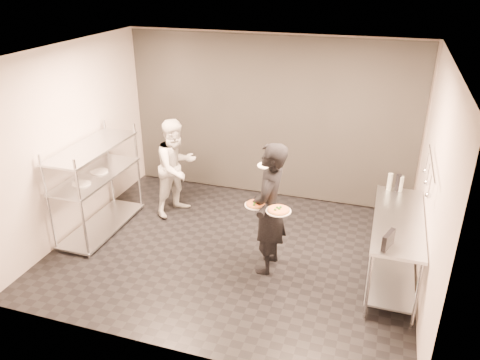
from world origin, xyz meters
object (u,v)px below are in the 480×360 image
(pos_monitor, at_px, (388,240))
(waiter, at_px, (269,209))
(pizza_plate_far, at_px, (278,210))
(salad_plate, at_px, (267,164))
(bottle_green, at_px, (390,182))
(pizza_plate_near, at_px, (256,204))
(bottle_clear, at_px, (401,184))
(bottle_dark, at_px, (398,183))
(pass_rack, at_px, (97,184))
(chef, at_px, (176,167))
(prep_counter, at_px, (396,239))

(pos_monitor, bearing_deg, waiter, -178.86)
(waiter, relative_size, pizza_plate_far, 5.71)
(waiter, height_order, salad_plate, waiter)
(pos_monitor, relative_size, bottle_green, 1.07)
(pizza_plate_near, distance_m, bottle_clear, 2.10)
(pizza_plate_near, distance_m, bottle_dark, 2.07)
(pass_rack, relative_size, waiter, 0.89)
(chef, relative_size, salad_plate, 6.47)
(chef, xyz_separation_m, pizza_plate_far, (1.99, -1.31, 0.23))
(pass_rack, height_order, pizza_plate_near, pass_rack)
(prep_counter, height_order, salad_plate, salad_plate)
(chef, bearing_deg, pos_monitor, -91.42)
(pass_rack, xyz_separation_m, bottle_clear, (4.33, 0.80, 0.26))
(pos_monitor, relative_size, bottle_dark, 1.07)
(prep_counter, distance_m, pos_monitor, 0.83)
(prep_counter, bearing_deg, bottle_green, 100.42)
(waiter, distance_m, pizza_plate_far, 0.31)
(bottle_green, distance_m, bottle_clear, 0.15)
(pizza_plate_near, distance_m, salad_plate, 0.60)
(waiter, bearing_deg, pizza_plate_near, -36.99)
(pass_rack, relative_size, bottle_green, 6.61)
(pass_rack, distance_m, pizza_plate_far, 2.95)
(bottle_dark, bearing_deg, pizza_plate_near, -144.91)
(pizza_plate_near, bearing_deg, pass_rack, 171.55)
(pass_rack, bearing_deg, bottle_clear, 10.51)
(prep_counter, distance_m, pizza_plate_far, 1.55)
(pizza_plate_near, distance_m, pos_monitor, 1.64)
(waiter, bearing_deg, pass_rack, -93.37)
(bottle_green, relative_size, bottle_clear, 1.10)
(bottle_clear, bearing_deg, prep_counter, -89.87)
(chef, height_order, pos_monitor, chef)
(pass_rack, distance_m, salad_plate, 2.68)
(bottle_clear, bearing_deg, bottle_dark, 180.00)
(waiter, height_order, pizza_plate_far, waiter)
(pizza_plate_near, height_order, bottle_dark, bottle_dark)
(bottle_green, bearing_deg, bottle_clear, 0.00)
(prep_counter, distance_m, bottle_green, 0.91)
(waiter, relative_size, bottle_clear, 8.22)
(pizza_plate_near, bearing_deg, bottle_clear, 34.51)
(prep_counter, height_order, chef, chef)
(pizza_plate_far, distance_m, pos_monitor, 1.34)
(salad_plate, height_order, bottle_green, salad_plate)
(chef, height_order, pizza_plate_near, chef)
(pass_rack, height_order, chef, chef)
(bottle_green, bearing_deg, pizza_plate_near, -143.11)
(pass_rack, relative_size, bottle_dark, 6.57)
(pizza_plate_near, xyz_separation_m, pos_monitor, (1.61, -0.33, -0.02))
(bottle_green, bearing_deg, pass_rack, -169.14)
(prep_counter, bearing_deg, pass_rack, -179.97)
(prep_counter, height_order, bottle_green, bottle_green)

